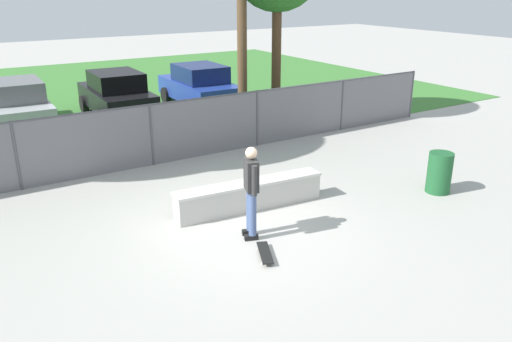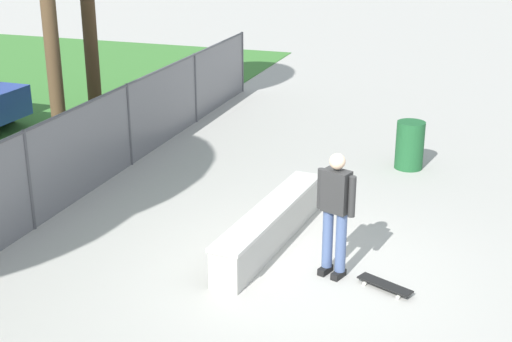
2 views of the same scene
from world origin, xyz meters
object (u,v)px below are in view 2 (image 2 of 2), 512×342
concrete_ledge (271,225)px  skateboarder (335,209)px  skateboard (385,285)px  trash_bin (410,145)px

concrete_ledge → skateboarder: size_ratio=1.87×
skateboard → trash_bin: 5.12m
concrete_ledge → skateboard: size_ratio=4.18×
skateboard → trash_bin: trash_bin is taller
skateboarder → skateboard: size_ratio=2.24×
concrete_ledge → trash_bin: bearing=-20.0°
skateboarder → concrete_ledge: bearing=59.8°
skateboarder → trash_bin: skateboarder is taller
skateboarder → skateboard: (-0.19, -0.77, -0.94)m
skateboard → concrete_ledge: bearing=65.8°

